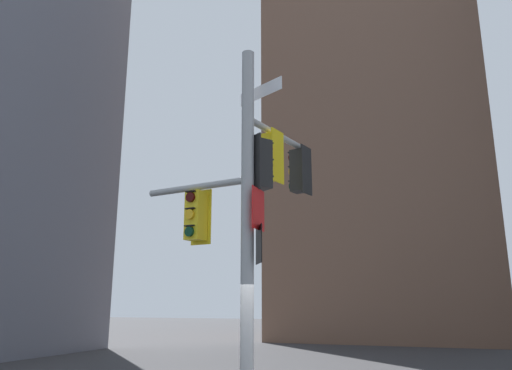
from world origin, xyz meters
TOP-DOWN VIEW (x-y plane):
  - building_mid_block at (0.13, 25.35)m, footprint 13.10×13.10m
  - signal_pole_assembly at (-0.07, 0.46)m, footprint 3.16×2.66m

SIDE VIEW (x-z plane):
  - signal_pole_assembly at x=-0.07m, z-range 0.60..7.83m
  - building_mid_block at x=0.13m, z-range 0.00..38.83m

